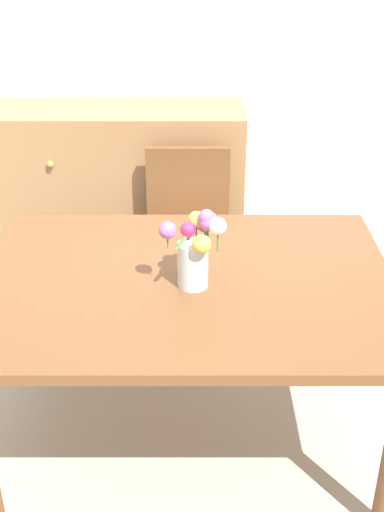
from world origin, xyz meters
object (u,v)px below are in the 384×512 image
chair_far (187,226)px  flower_vase (195,246)px  dresser (116,197)px  dining_table (187,298)px

chair_far → flower_vase: 1.02m
dresser → dining_table: bearing=-72.9°
dresser → chair_far: bearing=-46.6°
dining_table → flower_vase: flower_vase is taller
dresser → flower_vase: bearing=-72.2°
dining_table → chair_far: chair_far is taller
chair_far → dresser: dresser is taller
dining_table → dresser: size_ratio=1.09×
dining_table → chair_far: 0.92m
dresser → flower_vase: flower_vase is taller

